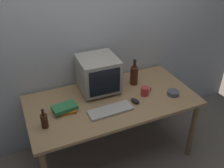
# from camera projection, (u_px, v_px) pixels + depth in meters

# --- Properties ---
(ground_plane) EXTENTS (6.00, 6.00, 0.00)m
(ground_plane) POSITION_uv_depth(u_px,v_px,m) (112.00, 152.00, 2.95)
(ground_plane) COLOR gray
(back_wall) EXTENTS (4.00, 0.08, 2.50)m
(back_wall) POSITION_uv_depth(u_px,v_px,m) (93.00, 35.00, 2.66)
(back_wall) COLOR silver
(back_wall) RESTS_ON ground
(desk) EXTENTS (1.68, 0.85, 0.75)m
(desk) POSITION_uv_depth(u_px,v_px,m) (112.00, 106.00, 2.59)
(desk) COLOR tan
(desk) RESTS_ON ground
(crt_monitor) EXTENTS (0.39, 0.40, 0.37)m
(crt_monitor) POSITION_uv_depth(u_px,v_px,m) (98.00, 74.00, 2.59)
(crt_monitor) COLOR #B2AD9E
(crt_monitor) RESTS_ON desk
(keyboard) EXTENTS (0.42, 0.16, 0.02)m
(keyboard) POSITION_uv_depth(u_px,v_px,m) (110.00, 110.00, 2.38)
(keyboard) COLOR beige
(keyboard) RESTS_ON desk
(computer_mouse) EXTENTS (0.09, 0.11, 0.04)m
(computer_mouse) POSITION_uv_depth(u_px,v_px,m) (135.00, 101.00, 2.50)
(computer_mouse) COLOR black
(computer_mouse) RESTS_ON desk
(bottle_tall) EXTENTS (0.08, 0.08, 0.30)m
(bottle_tall) POSITION_uv_depth(u_px,v_px,m) (134.00, 75.00, 2.74)
(bottle_tall) COLOR #472314
(bottle_tall) RESTS_ON desk
(bottle_short) EXTENTS (0.06, 0.06, 0.19)m
(bottle_short) POSITION_uv_depth(u_px,v_px,m) (44.00, 120.00, 2.16)
(bottle_short) COLOR #472314
(bottle_short) RESTS_ON desk
(book_stack) EXTENTS (0.24, 0.19, 0.06)m
(book_stack) POSITION_uv_depth(u_px,v_px,m) (65.00, 108.00, 2.38)
(book_stack) COLOR orange
(book_stack) RESTS_ON desk
(mug) EXTENTS (0.12, 0.08, 0.09)m
(mug) POSITION_uv_depth(u_px,v_px,m) (145.00, 91.00, 2.59)
(mug) COLOR #CC383D
(mug) RESTS_ON desk
(cd_spindle) EXTENTS (0.12, 0.12, 0.04)m
(cd_spindle) POSITION_uv_depth(u_px,v_px,m) (173.00, 93.00, 2.60)
(cd_spindle) COLOR #595B66
(cd_spindle) RESTS_ON desk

